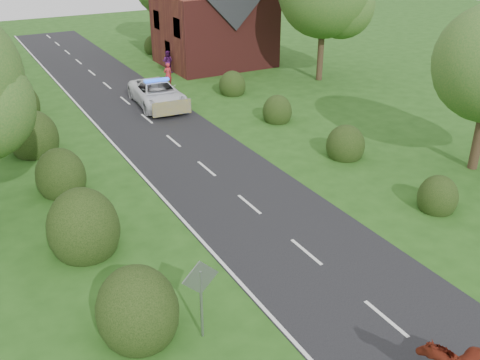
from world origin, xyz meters
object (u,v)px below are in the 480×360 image
pedestrian_red (168,75)px  pedestrian_purple (168,62)px  road_sign (201,288)px  police_van (158,94)px

pedestrian_red → pedestrian_purple: bearing=-115.0°
road_sign → pedestrian_purple: (10.16, 27.29, -0.82)m
pedestrian_red → road_sign: bearing=66.7°
pedestrian_red → pedestrian_purple: pedestrian_purple is taller
road_sign → police_van: 21.06m
police_van → pedestrian_red: bearing=63.8°
police_van → pedestrian_red: 4.45m
road_sign → pedestrian_purple: size_ratio=1.52×
pedestrian_red → pedestrian_purple: size_ratio=0.97×
police_van → pedestrian_red: (2.27, 3.83, 0.03)m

